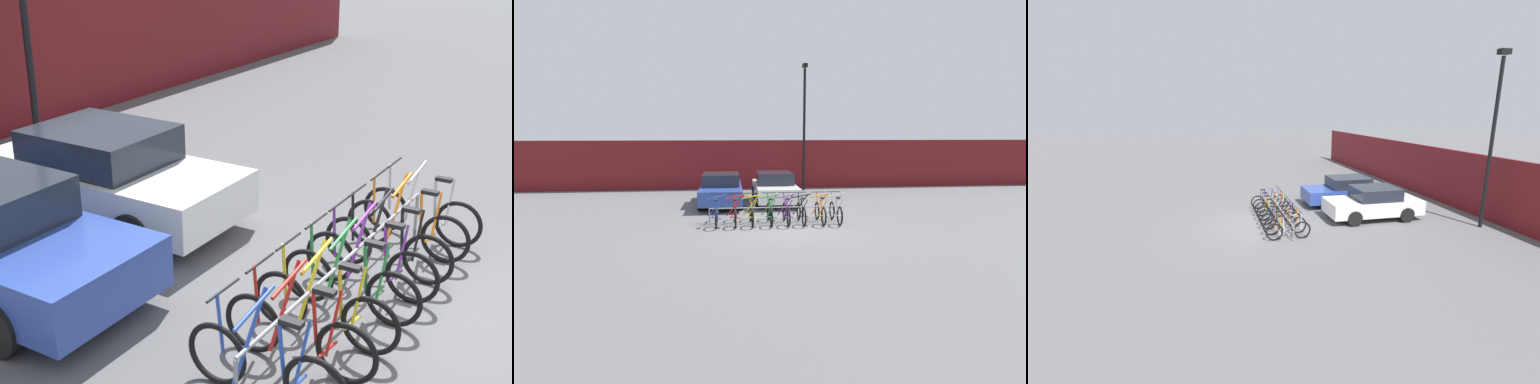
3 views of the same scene
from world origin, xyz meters
The scene contains 14 objects.
ground_plane centered at (0.00, 0.00, 0.00)m, with size 120.00×120.00×0.00m, color #59595B.
hoarding_wall centered at (0.00, 9.50, 1.38)m, with size 36.00×0.16×2.76m, color maroon.
bike_rack centered at (-0.32, 0.68, 0.50)m, with size 4.80×0.04×0.57m.
bicycle_blue centered at (-2.45, 0.53, 0.38)m, with size 0.68×1.71×1.05m.
bicycle_red centered at (-1.80, 0.53, 0.38)m, with size 0.68×1.71×1.05m.
bicycle_yellow centered at (-1.22, 0.53, 0.38)m, with size 0.68×1.71×1.05m.
bicycle_green centered at (-0.58, 0.53, 0.38)m, with size 0.68×1.71×1.05m.
bicycle_purple centered at (0.01, 0.53, 0.38)m, with size 0.68×1.71×1.05m.
bicycle_black centered at (0.55, 0.53, 0.38)m, with size 0.68×1.71×1.05m.
bicycle_orange centered at (1.24, 0.53, 0.38)m, with size 0.68×1.71×1.05m.
bicycle_silver centered at (1.81, 0.53, 0.38)m, with size 0.68×1.71×1.05m.
car_blue centered at (-2.34, 4.50, 0.69)m, with size 1.91×4.27×1.40m.
car_white centered at (0.08, 4.74, 0.69)m, with size 1.91×4.08×1.40m.
lamp_post centered at (2.15, 8.50, 3.77)m, with size 0.24×0.44×6.82m.
Camera 3 is at (13.37, -2.19, 4.66)m, focal length 24.00 mm.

